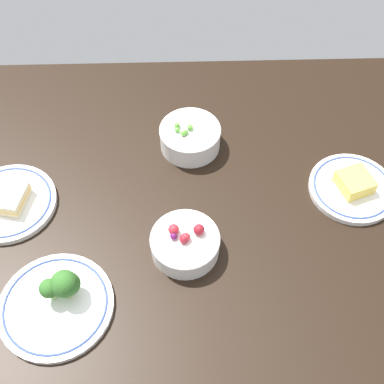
{
  "coord_description": "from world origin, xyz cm",
  "views": [
    {
      "loc": [
        1.79,
        62.83,
        92.27
      ],
      "look_at": [
        0.0,
        0.0,
        6.0
      ],
      "focal_mm": 47.54,
      "sensor_mm": 36.0,
      "label": 1
    }
  ],
  "objects": [
    {
      "name": "dining_table",
      "position": [
        0.0,
        0.0,
        2.0
      ],
      "size": [
        128.55,
        88.42,
        4.0
      ],
      "primitive_type": "cube",
      "color": "black",
      "rests_on": "ground"
    },
    {
      "name": "bowl_berries",
      "position": [
        1.7,
        12.71,
        6.59
      ],
      "size": [
        13.65,
        13.65,
        6.47
      ],
      "color": "white",
      "rests_on": "dining_table"
    },
    {
      "name": "plate_sandwich",
      "position": [
        38.58,
        0.8,
        5.25
      ],
      "size": [
        19.95,
        19.95,
        4.46
      ],
      "color": "white",
      "rests_on": "dining_table"
    },
    {
      "name": "plate_broccoli",
      "position": [
        25.14,
        23.54,
        5.91
      ],
      "size": [
        21.29,
        21.29,
        7.95
      ],
      "color": "white",
      "rests_on": "dining_table"
    },
    {
      "name": "plate_cheese",
      "position": [
        -34.42,
        -0.96,
        5.2
      ],
      "size": [
        18.46,
        18.46,
        4.48
      ],
      "color": "white",
      "rests_on": "dining_table"
    },
    {
      "name": "bowl_peas",
      "position": [
        -0.03,
        -14.72,
        7.0
      ],
      "size": [
        13.86,
        13.86,
        6.53
      ],
      "color": "white",
      "rests_on": "dining_table"
    }
  ]
}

